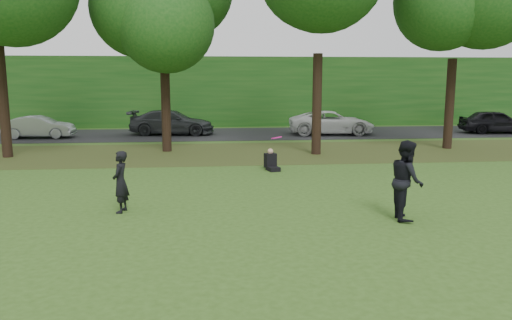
{
  "coord_description": "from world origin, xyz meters",
  "views": [
    {
      "loc": [
        -1.09,
        -10.35,
        3.57
      ],
      "look_at": [
        0.26,
        3.16,
        1.3
      ],
      "focal_mm": 35.0,
      "sensor_mm": 36.0,
      "label": 1
    }
  ],
  "objects": [
    {
      "name": "leaf_litter",
      "position": [
        0.0,
        13.0,
        0.01
      ],
      "size": [
        60.0,
        7.0,
        0.01
      ],
      "primitive_type": "cube",
      "color": "#483F19",
      "rests_on": "ground"
    },
    {
      "name": "ground",
      "position": [
        0.0,
        0.0,
        0.0
      ],
      "size": [
        120.0,
        120.0,
        0.0
      ],
      "primitive_type": "plane",
      "color": "#314F18",
      "rests_on": "ground"
    },
    {
      "name": "frisbee",
      "position": [
        0.67,
        2.03,
        2.05
      ],
      "size": [
        0.3,
        0.3,
        0.1
      ],
      "color": "#F11495",
      "rests_on": "ground"
    },
    {
      "name": "seated_person",
      "position": [
        1.39,
        8.53,
        0.31
      ],
      "size": [
        0.59,
        0.81,
        0.83
      ],
      "rotation": [
        0.0,
        0.0,
        0.27
      ],
      "color": "black",
      "rests_on": "ground"
    },
    {
      "name": "player_left",
      "position": [
        -3.37,
        2.85,
        0.83
      ],
      "size": [
        0.49,
        0.66,
        1.65
      ],
      "primitive_type": "imported",
      "rotation": [
        0.0,
        0.0,
        -1.74
      ],
      "color": "black",
      "rests_on": "ground"
    },
    {
      "name": "far_hedge",
      "position": [
        0.0,
        27.0,
        2.5
      ],
      "size": [
        70.0,
        3.0,
        5.0
      ],
      "primitive_type": "cube",
      "color": "#164714",
      "rests_on": "ground"
    },
    {
      "name": "player_right",
      "position": [
        3.9,
        1.48,
        1.01
      ],
      "size": [
        0.91,
        1.09,
        2.02
      ],
      "primitive_type": "imported",
      "rotation": [
        0.0,
        0.0,
        1.41
      ],
      "color": "black",
      "rests_on": "ground"
    },
    {
      "name": "parked_cars",
      "position": [
        -0.86,
        20.05,
        0.75
      ],
      "size": [
        41.79,
        4.52,
        1.51
      ],
      "color": "black",
      "rests_on": "street"
    },
    {
      "name": "street",
      "position": [
        0.0,
        21.0,
        0.01
      ],
      "size": [
        70.0,
        7.0,
        0.02
      ],
      "primitive_type": "cube",
      "color": "black",
      "rests_on": "ground"
    }
  ]
}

